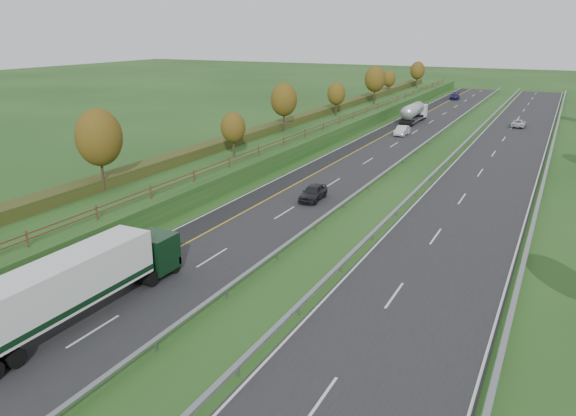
% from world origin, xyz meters
% --- Properties ---
extents(ground, '(400.00, 400.00, 0.00)m').
position_xyz_m(ground, '(8.00, 55.00, 0.00)').
color(ground, '#1E4217').
rests_on(ground, ground).
extents(near_carriageway, '(10.50, 200.00, 0.04)m').
position_xyz_m(near_carriageway, '(0.00, 60.00, 0.02)').
color(near_carriageway, black).
rests_on(near_carriageway, ground).
extents(far_carriageway, '(10.50, 200.00, 0.04)m').
position_xyz_m(far_carriageway, '(16.50, 60.00, 0.02)').
color(far_carriageway, black).
rests_on(far_carriageway, ground).
extents(hard_shoulder, '(3.00, 200.00, 0.04)m').
position_xyz_m(hard_shoulder, '(-3.75, 60.00, 0.02)').
color(hard_shoulder, black).
rests_on(hard_shoulder, ground).
extents(lane_markings, '(26.75, 200.00, 0.01)m').
position_xyz_m(lane_markings, '(6.40, 59.88, 0.05)').
color(lane_markings, silver).
rests_on(lane_markings, near_carriageway).
extents(embankment_left, '(12.00, 200.00, 2.00)m').
position_xyz_m(embankment_left, '(-13.00, 60.00, 1.00)').
color(embankment_left, '#1E4217').
rests_on(embankment_left, ground).
extents(hedge_left, '(2.20, 180.00, 1.10)m').
position_xyz_m(hedge_left, '(-15.00, 60.00, 2.55)').
color(hedge_left, '#303C18').
rests_on(hedge_left, embankment_left).
extents(fence_left, '(0.12, 189.06, 1.20)m').
position_xyz_m(fence_left, '(-8.50, 59.59, 2.73)').
color(fence_left, '#422B19').
rests_on(fence_left, embankment_left).
extents(median_barrier_near, '(0.32, 200.00, 0.71)m').
position_xyz_m(median_barrier_near, '(5.70, 60.00, 0.61)').
color(median_barrier_near, gray).
rests_on(median_barrier_near, ground).
extents(median_barrier_far, '(0.32, 200.00, 0.71)m').
position_xyz_m(median_barrier_far, '(10.80, 60.00, 0.61)').
color(median_barrier_far, gray).
rests_on(median_barrier_far, ground).
extents(outer_barrier_far, '(0.32, 200.00, 0.71)m').
position_xyz_m(outer_barrier_far, '(22.30, 60.00, 0.62)').
color(outer_barrier_far, gray).
rests_on(outer_barrier_far, ground).
extents(trees_left, '(6.64, 164.30, 7.66)m').
position_xyz_m(trees_left, '(-12.64, 56.63, 6.37)').
color(trees_left, '#2D2116').
rests_on(trees_left, embankment_left).
extents(box_lorry, '(2.58, 16.28, 4.06)m').
position_xyz_m(box_lorry, '(-0.48, 11.54, 2.33)').
color(box_lorry, black).
rests_on(box_lorry, near_carriageway).
extents(road_tanker, '(2.40, 11.22, 3.46)m').
position_xyz_m(road_tanker, '(-1.60, 93.08, 1.86)').
color(road_tanker, silver).
rests_on(road_tanker, near_carriageway).
extents(car_dark_near, '(2.12, 4.65, 1.55)m').
position_xyz_m(car_dark_near, '(1.96, 39.95, 0.81)').
color(car_dark_near, black).
rests_on(car_dark_near, near_carriageway).
extents(car_silver_mid, '(1.65, 4.60, 1.51)m').
position_xyz_m(car_silver_mid, '(0.11, 79.18, 0.80)').
color(car_silver_mid, silver).
rests_on(car_silver_mid, near_carriageway).
extents(car_small_far, '(2.54, 5.23, 1.47)m').
position_xyz_m(car_small_far, '(-1.54, 132.29, 0.77)').
color(car_small_far, '#171543').
rests_on(car_small_far, near_carriageway).
extents(car_oncoming, '(2.24, 4.78, 1.32)m').
position_xyz_m(car_oncoming, '(16.20, 95.98, 0.70)').
color(car_oncoming, silver).
rests_on(car_oncoming, far_carriageway).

